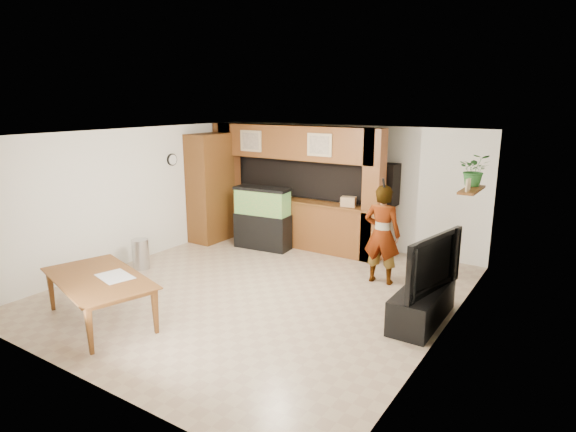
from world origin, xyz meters
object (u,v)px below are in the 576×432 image
Objects in this scene: aquarium at (263,219)px; television at (425,261)px; person at (382,234)px; pantry_cabinet at (210,188)px; dining_table at (98,300)px.

aquarium is 0.93× the size of television.
person reaches higher than aquarium.
pantry_cabinet reaches higher than aquarium.
television is (5.35, -1.51, -0.29)m from pantry_cabinet.
person is at bearing 69.53° from dining_table.
aquarium reaches higher than television.
television is at bearing 50.10° from dining_table.
aquarium is 0.77× the size of person.
pantry_cabinet reaches higher than person.
pantry_cabinet is 1.38× the size of person.
television is at bearing -15.79° from pantry_cabinet.
person is at bearing -5.35° from pantry_cabinet.
person is at bearing 55.64° from television.
aquarium is 4.31m from television.
aquarium is (1.36, 0.10, -0.55)m from pantry_cabinet.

